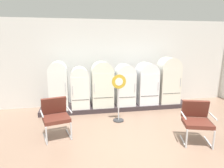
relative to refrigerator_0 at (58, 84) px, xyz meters
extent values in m
cube|color=#8A6C58|center=(1.94, -2.92, -1.00)|extent=(12.00, 10.00, 0.05)
cube|color=silver|center=(1.94, 0.74, 0.57)|extent=(11.76, 0.12, 3.09)
cube|color=#47443F|center=(1.94, 0.73, 1.77)|extent=(11.76, 0.07, 0.06)
cube|color=#32292C|center=(1.94, 0.10, -0.90)|extent=(5.17, 0.95, 0.15)
cube|color=white|center=(0.00, 0.00, -0.20)|extent=(0.58, 0.67, 1.25)
cylinder|color=white|center=(0.00, 0.00, 0.43)|extent=(0.58, 0.65, 0.58)
cube|color=#383838|center=(0.00, -0.34, -0.42)|extent=(0.54, 0.01, 0.01)
cylinder|color=silver|center=(0.23, -0.35, -0.05)|extent=(0.02, 0.02, 0.28)
cube|color=white|center=(0.68, -0.03, -0.29)|extent=(0.58, 0.60, 1.07)
cylinder|color=white|center=(0.68, -0.03, 0.25)|extent=(0.58, 0.59, 0.58)
cube|color=#383838|center=(0.68, -0.34, -0.48)|extent=(0.54, 0.01, 0.01)
cylinder|color=silver|center=(0.45, -0.35, -0.16)|extent=(0.02, 0.02, 0.28)
cube|color=silver|center=(1.43, -0.04, -0.24)|extent=(0.71, 0.59, 1.17)
cylinder|color=silver|center=(1.43, -0.04, 0.35)|extent=(0.71, 0.58, 0.71)
cube|color=#383838|center=(1.43, -0.34, -0.45)|extent=(0.65, 0.01, 0.01)
cylinder|color=silver|center=(1.13, -0.35, -0.09)|extent=(0.02, 0.02, 0.28)
cube|color=white|center=(2.21, -0.02, -0.28)|extent=(0.64, 0.62, 1.09)
cylinder|color=white|center=(2.21, -0.02, 0.27)|extent=(0.64, 0.61, 0.64)
cube|color=#383838|center=(2.21, -0.34, -0.47)|extent=(0.59, 0.01, 0.01)
cylinder|color=silver|center=(2.48, -0.35, -0.14)|extent=(0.02, 0.02, 0.28)
cube|color=white|center=(3.02, 0.01, -0.27)|extent=(0.69, 0.68, 1.10)
cylinder|color=white|center=(3.02, 0.01, 0.28)|extent=(0.69, 0.67, 0.69)
cube|color=#383838|center=(3.02, -0.34, -0.47)|extent=(0.64, 0.01, 0.01)
cylinder|color=silver|center=(3.30, -0.35, -0.14)|extent=(0.02, 0.02, 0.28)
cube|color=silver|center=(3.82, -0.03, -0.19)|extent=(0.72, 0.60, 1.27)
cylinder|color=silver|center=(3.82, -0.03, 0.45)|extent=(0.72, 0.59, 0.72)
cube|color=#383838|center=(3.82, -0.34, -0.42)|extent=(0.66, 0.01, 0.01)
cylinder|color=silver|center=(4.12, -0.35, -0.04)|extent=(0.02, 0.02, 0.28)
cylinder|color=silver|center=(-0.22, -1.91, -0.95)|extent=(0.19, 0.57, 0.04)
cylinder|color=silver|center=(-0.15, -2.17, -0.74)|extent=(0.05, 0.05, 0.42)
cylinder|color=silver|center=(0.33, -1.76, -0.95)|extent=(0.19, 0.57, 0.04)
cylinder|color=silver|center=(0.40, -2.02, -0.74)|extent=(0.05, 0.05, 0.42)
cube|color=#5E2A20|center=(0.05, -1.83, -0.49)|extent=(0.72, 0.66, 0.09)
cube|color=#5E2A20|center=(-0.02, -1.57, -0.23)|extent=(0.63, 0.31, 0.43)
cylinder|color=silver|center=(-0.26, -1.92, -0.30)|extent=(0.15, 0.47, 0.04)
cylinder|color=silver|center=(0.37, -1.75, -0.30)|extent=(0.15, 0.47, 0.04)
cylinder|color=silver|center=(2.97, -2.63, -0.95)|extent=(0.21, 0.56, 0.04)
cylinder|color=silver|center=(2.89, -2.89, -0.74)|extent=(0.05, 0.05, 0.42)
cylinder|color=silver|center=(3.51, -2.80, -0.95)|extent=(0.21, 0.56, 0.04)
cylinder|color=silver|center=(3.43, -3.05, -0.74)|extent=(0.05, 0.05, 0.42)
cube|color=#5E2A20|center=(3.24, -2.71, -0.49)|extent=(0.74, 0.68, 0.09)
cube|color=#5E2A20|center=(3.32, -2.45, -0.23)|extent=(0.63, 0.33, 0.43)
cylinder|color=silver|center=(2.93, -2.62, -0.30)|extent=(0.18, 0.46, 0.04)
cylinder|color=silver|center=(3.55, -2.81, -0.30)|extent=(0.18, 0.46, 0.04)
cylinder|color=#2D2D30|center=(1.76, -1.08, -0.96)|extent=(0.32, 0.32, 0.03)
cylinder|color=silver|center=(1.76, -1.08, -0.36)|extent=(0.04, 0.04, 1.17)
cylinder|color=gold|center=(1.76, -1.11, 0.22)|extent=(0.41, 0.02, 0.41)
cylinder|color=white|center=(1.76, -1.12, 0.22)|extent=(0.23, 0.00, 0.23)
camera|label=1|loc=(0.52, -6.56, 1.33)|focal=32.11mm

